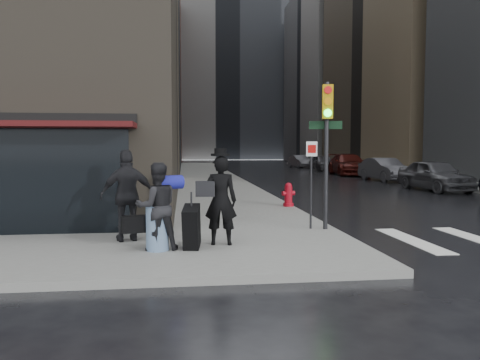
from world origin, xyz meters
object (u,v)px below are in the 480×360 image
Objects in this scene: parked_car_4 at (322,163)px; parked_car_1 at (435,175)px; man_overcoat at (215,204)px; parked_car_2 at (384,170)px; parked_car_5 at (300,161)px; fire_hydrant at (288,196)px; parked_car_3 at (348,164)px; traffic_light at (325,135)px; man_greycoat at (128,195)px; man_jeans at (157,206)px.

parked_car_1 is at bearing -90.52° from parked_car_4.
parked_car_1 is at bearing -125.91° from man_overcoat.
man_overcoat reaches higher than parked_car_2.
man_overcoat is at bearing -126.96° from parked_car_2.
parked_car_4 is 1.05× the size of parked_car_5.
fire_hydrant is at bearing -148.74° from parked_car_1.
traffic_light is at bearing -105.39° from parked_car_3.
parked_car_4 is at bearing -128.71° from man_greycoat.
man_overcoat reaches higher than parked_car_1.
man_overcoat is 0.57× the size of traffic_light.
parked_car_2 reaches higher than fire_hydrant.
parked_car_2 is at bearing -114.82° from man_overcoat.
parked_car_3 is at bearing 84.06° from parked_car_1.
parked_car_1 is (13.57, 11.67, -0.35)m from man_greycoat.
man_overcoat is at bearing -115.67° from fire_hydrant.
man_greycoat reaches higher than parked_car_4.
parked_car_3 is 6.71m from parked_car_4.
parked_car_5 is at bearing -122.98° from man_jeans.
man_greycoat is 28.72m from parked_car_3.
fire_hydrant is 0.14× the size of parked_car_3.
man_jeans reaches higher than parked_car_4.
parked_car_2 is (9.37, 17.53, -1.72)m from traffic_light.
parked_car_1 is 0.81× the size of parked_car_3.
parked_car_2 is 20.14m from parked_car_5.
man_overcoat is 0.45× the size of parked_car_2.
fire_hydrant is 0.18× the size of parked_car_1.
fire_hydrant is at bearing -108.00° from man_overcoat.
man_greycoat reaches higher than fire_hydrant.
traffic_light is at bearing -91.72° from fire_hydrant.
parked_car_4 is (0.00, 13.42, -0.01)m from parked_car_2.
traffic_light is 0.84× the size of parked_car_4.
parked_car_3 is at bearing 64.84° from fire_hydrant.
parked_car_1 is (11.76, 12.36, -0.21)m from man_overcoat.
parked_car_1 reaches higher than parked_car_4.
parked_car_3 is (13.32, 26.09, -0.18)m from man_jeans.
man_overcoat is at bearing -109.48° from parked_car_3.
man_greycoat is (-0.66, 1.00, 0.12)m from man_jeans.
man_greycoat is at bearing -131.67° from parked_car_2.
man_jeans is at bearing -142.59° from traffic_light.
man_jeans is at bearing -111.48° from parked_car_4.
man_greycoat is 23.08m from parked_car_2.
traffic_light is at bearing -169.77° from man_jeans.
man_jeans is 35.39m from parked_car_4.
parked_car_5 is at bearing 86.78° from parked_car_2.
traffic_light is 0.88× the size of parked_car_5.
fire_hydrant is at bearing -137.49° from man_jeans.
man_overcoat is 22.61m from parked_car_2.
parked_car_4 is (-0.03, 6.71, -0.10)m from parked_car_3.
parked_car_2 is 1.05× the size of parked_car_4.
fire_hydrant is (4.06, 6.37, -0.50)m from man_jeans.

